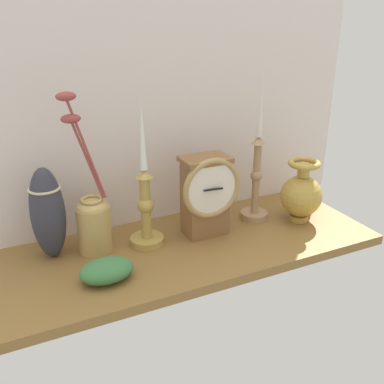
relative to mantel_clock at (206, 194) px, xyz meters
The scene contains 9 objects.
ground_plane 15.48cm from the mantel_clock, 161.20° to the right, with size 100.00×36.00×2.40cm, color brown.
back_wall 27.71cm from the mantel_clock, 119.20° to the left, with size 120.00×2.00×65.00cm, color silver.
mantel_clock is the anchor object (origin of this frame).
candlestick_tall_left 15.86cm from the mantel_clock, behind, with size 8.46×8.46×36.22cm.
candlestick_tall_center 17.04cm from the mantel_clock, ahead, with size 7.61×7.61×43.24cm.
brass_vase_bulbous 27.66cm from the mantel_clock, ahead, with size 11.42×11.42×17.50cm.
brass_vase_jar 28.66cm from the mantel_clock, behind, with size 9.30×8.05×38.61cm.
tall_ceramic_vase 38.46cm from the mantel_clock, behind, with size 7.85×7.85×22.46cm.
ivy_sprig 31.92cm from the mantel_clock, 161.53° to the right, with size 11.84×8.29×4.86cm.
Camera 1 is at (-38.00, -86.98, 54.55)cm, focal length 40.69 mm.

